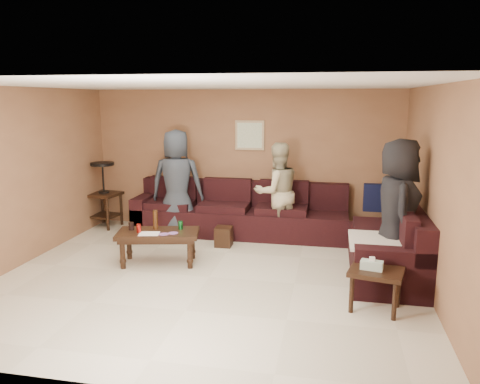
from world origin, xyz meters
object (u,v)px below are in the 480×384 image
at_px(side_table_right, 375,275).
at_px(person_right, 397,211).
at_px(person_left, 177,183).
at_px(sectional_sofa, 283,227).
at_px(end_table_left, 104,193).
at_px(coffee_table, 158,236).
at_px(person_middle, 277,192).
at_px(waste_bin, 224,236).

xyz_separation_m(side_table_right, person_right, (0.33, 1.01, 0.52)).
bearing_deg(person_left, sectional_sofa, 162.03).
relative_size(end_table_left, side_table_right, 1.82).
bearing_deg(sectional_sofa, side_table_right, -59.12).
relative_size(coffee_table, person_left, 0.68).
distance_m(coffee_table, end_table_left, 2.40).
bearing_deg(sectional_sofa, person_right, -34.53).
distance_m(sectional_sofa, person_middle, 0.61).
xyz_separation_m(coffee_table, end_table_left, (-1.69, 1.69, 0.22)).
relative_size(end_table_left, person_right, 0.65).
xyz_separation_m(end_table_left, person_left, (1.49, -0.22, 0.29)).
distance_m(waste_bin, person_middle, 1.15).
distance_m(sectional_sofa, side_table_right, 2.45).
distance_m(coffee_table, waste_bin, 1.24).
distance_m(sectional_sofa, person_right, 2.01).
relative_size(coffee_table, side_table_right, 1.87).
bearing_deg(side_table_right, coffee_table, 161.78).
xyz_separation_m(sectional_sofa, side_table_right, (1.26, -2.10, 0.08)).
bearing_deg(person_middle, person_left, -29.41).
height_order(side_table_right, person_middle, person_middle).
height_order(end_table_left, side_table_right, end_table_left).
distance_m(coffee_table, person_middle, 2.16).
relative_size(waste_bin, person_left, 0.17).
height_order(sectional_sofa, person_middle, person_middle).
relative_size(coffee_table, waste_bin, 3.93).
distance_m(end_table_left, person_left, 1.53).
bearing_deg(waste_bin, person_right, -20.13).
bearing_deg(waste_bin, person_middle, 32.36).
xyz_separation_m(coffee_table, person_left, (-0.20, 1.48, 0.51)).
bearing_deg(person_right, waste_bin, 67.93).
xyz_separation_m(side_table_right, person_left, (-3.13, 2.44, 0.51)).
relative_size(end_table_left, person_left, 0.66).
height_order(waste_bin, person_middle, person_middle).
relative_size(waste_bin, person_right, 0.17).
bearing_deg(coffee_table, waste_bin, 52.86).
bearing_deg(sectional_sofa, waste_bin, -169.74).
bearing_deg(person_right, side_table_right, 160.17).
height_order(end_table_left, waste_bin, end_table_left).
bearing_deg(sectional_sofa, end_table_left, 170.67).
relative_size(side_table_right, waste_bin, 2.09).
bearing_deg(coffee_table, person_right, 0.88).
xyz_separation_m(end_table_left, side_table_right, (4.62, -2.65, -0.22)).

